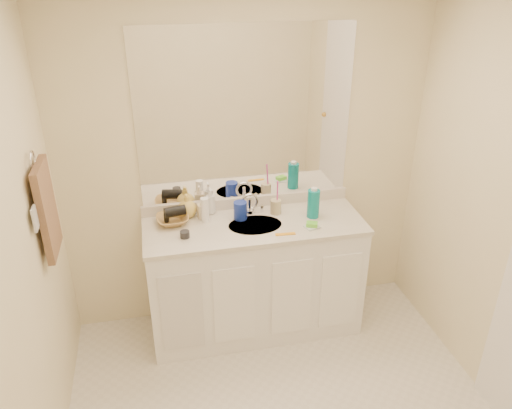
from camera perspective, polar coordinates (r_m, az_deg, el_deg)
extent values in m
cube|color=#FAECC3|center=(3.54, -1.13, 4.47)|extent=(2.60, 0.02, 2.40)
cube|color=#FAECC3|center=(2.43, -26.34, -9.87)|extent=(0.02, 2.60, 2.40)
cube|color=white|center=(3.67, -0.17, -8.41)|extent=(1.50, 0.55, 0.85)
cube|color=beige|center=(3.44, -0.18, -2.39)|extent=(1.52, 0.57, 0.03)
cube|color=silver|center=(3.64, -1.05, 0.30)|extent=(1.52, 0.03, 0.08)
cylinder|color=#B3AB9D|center=(3.42, -0.11, -2.51)|extent=(0.37, 0.37, 0.02)
cylinder|color=silver|center=(3.55, -0.73, -0.18)|extent=(0.02, 0.02, 0.11)
cube|color=white|center=(3.41, -1.17, 10.04)|extent=(1.48, 0.01, 1.20)
cylinder|color=#162D9C|center=(3.47, -1.81, -0.68)|extent=(0.12, 0.12, 0.13)
cylinder|color=#C2B389|center=(3.55, 2.27, -0.25)|extent=(0.09, 0.09, 0.10)
cylinder|color=#E13BA9|center=(3.51, 2.46, 1.19)|extent=(0.02, 0.04, 0.21)
cylinder|color=#0B838B|center=(3.50, 6.57, 0.10)|extent=(0.11, 0.11, 0.20)
cube|color=silver|center=(3.40, 6.40, -2.54)|extent=(0.11, 0.10, 0.01)
cube|color=#6BDB35|center=(3.39, 6.41, -2.27)|extent=(0.09, 0.08, 0.03)
cube|color=orange|center=(3.31, 3.38, -3.39)|extent=(0.14, 0.04, 0.01)
cylinder|color=black|center=(3.29, -8.14, -3.39)|extent=(0.07, 0.07, 0.04)
cylinder|color=white|center=(3.44, -5.86, -0.60)|extent=(0.07, 0.07, 0.17)
imported|color=white|center=(3.54, -5.24, 0.40)|extent=(0.08, 0.08, 0.19)
imported|color=#FAE9CC|center=(3.50, -6.14, -0.37)|extent=(0.08, 0.08, 0.15)
imported|color=#E3C358|center=(3.52, -7.89, -0.13)|extent=(0.14, 0.14, 0.17)
imported|color=#AD8345|center=(3.47, -9.51, -1.73)|extent=(0.24, 0.24, 0.05)
cylinder|color=black|center=(3.44, -9.25, -0.78)|extent=(0.15, 0.10, 0.07)
torus|color=silver|center=(2.94, -24.16, 4.66)|extent=(0.01, 0.11, 0.11)
cube|color=brown|center=(3.04, -22.77, -0.53)|extent=(0.04, 0.32, 0.55)
cube|color=silver|center=(2.85, -23.94, -1.46)|extent=(0.01, 0.08, 0.13)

